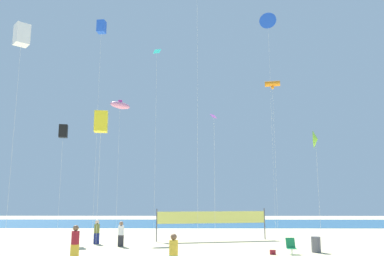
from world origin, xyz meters
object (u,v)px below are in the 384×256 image
Objects in this scene: kite_yellow_box at (101,122)px; folding_beach_chair at (291,246)px; kite_orange_tube at (272,85)px; kite_blue_box at (101,27)px; volleyball_net at (212,218)px; trash_barrel at (316,245)px; kite_black_box at (63,131)px; beachgoer_mustard_shirt at (174,252)px; beachgoer_white_shirt at (121,233)px; kite_violet_diamond at (214,121)px; kite_blue_delta at (268,21)px; kite_lime_delta at (316,139)px; kite_cyan_diamond at (157,55)px; beachgoer_olive_shirt at (97,231)px; beachgoer_maroon_shirt at (75,242)px; beach_handbag at (273,252)px; kite_white_box at (22,35)px; kite_pink_inflatable at (120,105)px.

folding_beach_chair is at bearing 6.55° from kite_yellow_box.
kite_blue_box is (-15.09, 3.35, 6.62)m from kite_orange_tube.
volleyball_net is 0.67× the size of kite_orange_tube.
kite_black_box is (-18.33, 8.44, 8.31)m from trash_barrel.
beachgoer_mustard_shirt is 1.00× the size of beachgoer_white_shirt.
beachgoer_white_shirt is at bearing 134.27° from folding_beach_chair.
kite_violet_diamond is 19.61m from kite_blue_box.
kite_lime_delta is at bearing -86.92° from kite_blue_delta.
kite_yellow_box is 6.54m from kite_violet_diamond.
kite_cyan_diamond is at bearing 0.99° from beachgoer_white_shirt.
kite_violet_diamond is at bearing -91.13° from volleyball_net.
kite_blue_delta reaches higher than beachgoer_olive_shirt.
beachgoer_maroon_shirt is at bearing -108.88° from kite_cyan_diamond.
trash_barrel is 22.92m from kite_blue_delta.
kite_cyan_diamond reaches higher than beach_handbag.
beachgoer_olive_shirt is 14.17m from kite_cyan_diamond.
kite_violet_diamond is at bearing -94.60° from beachgoer_white_shirt.
kite_white_box reaches higher than trash_barrel.
kite_violet_diamond is at bearing -113.19° from kite_blue_delta.
kite_yellow_box is at bearing -171.12° from trash_barrel.
kite_blue_delta is 2.60× the size of kite_yellow_box.
trash_barrel is 14.55m from kite_yellow_box.
kite_blue_delta is 2.26× the size of kite_black_box.
beachgoer_olive_shirt reaches higher than beach_handbag.
volleyball_net is 18.92m from kite_white_box.
kite_blue_box reaches higher than kite_lime_delta.
kite_orange_tube is 11.54m from kite_violet_diamond.
folding_beach_chair is at bearing -73.24° from beachgoer_white_shirt.
kite_lime_delta is 14.07m from kite_cyan_diamond.
folding_beach_chair is at bearing -43.61° from kite_pink_inflatable.
kite_lime_delta is (12.64, -2.17, 5.97)m from beachgoer_white_shirt.
kite_blue_delta is at bearing 67.59° from beachgoer_olive_shirt.
kite_yellow_box is at bearing -132.52° from kite_blue_delta.
kite_pink_inflatable reaches higher than beachgoer_olive_shirt.
kite_yellow_box reaches higher than beachgoer_maroon_shirt.
kite_yellow_box is 0.41× the size of kite_blue_box.
kite_pink_inflatable is (-6.10, 18.10, 10.81)m from beachgoer_mustard_shirt.
beachgoer_white_shirt reaches higher than trash_barrel.
kite_blue_box is at bearing 141.12° from kite_cyan_diamond.
kite_blue_box reaches higher than kite_white_box.
beachgoer_olive_shirt is 0.21× the size of kite_violet_diamond.
kite_lime_delta reaches higher than beach_handbag.
beachgoer_white_shirt is 0.08× the size of kite_blue_box.
kite_blue_delta is 15.99m from kite_blue_box.
kite_yellow_box is at bearing -111.94° from beachgoer_maroon_shirt.
beachgoer_white_shirt is 19.88m from kite_blue_box.
kite_blue_delta is at bearing -18.29° from beachgoer_white_shirt.
volleyball_net is at bearing 91.80° from folding_beach_chair.
beachgoer_maroon_shirt is 1.99× the size of folding_beach_chair.
kite_cyan_diamond reaches higher than kite_violet_diamond.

